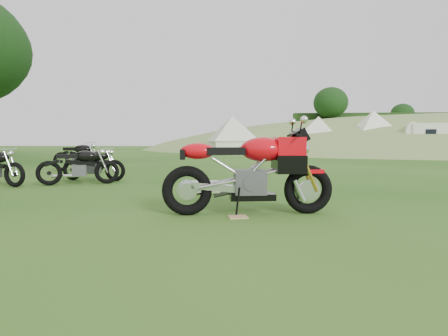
# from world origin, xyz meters

# --- Properties ---
(ground) EXTENTS (120.00, 120.00, 0.00)m
(ground) POSITION_xyz_m (0.00, 0.00, 0.00)
(ground) COLOR #1D4D10
(ground) RESTS_ON ground
(hillside) EXTENTS (80.00, 64.00, 8.00)m
(hillside) POSITION_xyz_m (24.00, 40.00, 0.00)
(hillside) COLOR #76984D
(hillside) RESTS_ON ground
(hedgerow) EXTENTS (36.00, 1.20, 8.60)m
(hedgerow) POSITION_xyz_m (24.00, 40.00, 0.00)
(hedgerow) COLOR black
(hedgerow) RESTS_ON ground
(sport_motorcycle) EXTENTS (2.32, 0.88, 1.36)m
(sport_motorcycle) POSITION_xyz_m (0.68, -1.09, 0.68)
(sport_motorcycle) COLOR red
(sport_motorcycle) RESTS_ON ground
(plywood_board) EXTENTS (0.29, 0.25, 0.02)m
(plywood_board) POSITION_xyz_m (0.55, -1.34, 0.01)
(plywood_board) COLOR tan
(plywood_board) RESTS_ON ground
(vintage_moto_b) EXTENTS (1.72, 0.62, 0.88)m
(vintage_moto_b) POSITION_xyz_m (-3.26, 2.95, 0.44)
(vintage_moto_b) COLOR black
(vintage_moto_b) RESTS_ON ground
(vintage_moto_c) EXTENTS (1.78, 1.01, 0.92)m
(vintage_moto_c) POSITION_xyz_m (-3.27, 2.13, 0.46)
(vintage_moto_c) COLOR black
(vintage_moto_c) RESTS_ON ground
(vintage_moto_d) EXTENTS (2.02, 0.91, 1.04)m
(vintage_moto_d) POSITION_xyz_m (-4.92, 5.64, 0.52)
(vintage_moto_d) COLOR black
(vintage_moto_d) RESTS_ON ground
(tent_left) EXTENTS (3.96, 3.96, 2.77)m
(tent_left) POSITION_xyz_m (-0.60, 22.00, 1.38)
(tent_left) COLOR silver
(tent_left) RESTS_ON ground
(tent_mid) EXTENTS (3.80, 3.80, 2.75)m
(tent_mid) POSITION_xyz_m (5.85, 22.32, 1.37)
(tent_mid) COLOR white
(tent_mid) RESTS_ON ground
(tent_right) EXTENTS (3.77, 3.77, 2.94)m
(tent_right) POSITION_xyz_m (9.54, 21.40, 1.47)
(tent_right) COLOR white
(tent_right) RESTS_ON ground
(caravan) EXTENTS (5.01, 3.41, 2.15)m
(caravan) POSITION_xyz_m (12.98, 18.27, 1.07)
(caravan) COLOR white
(caravan) RESTS_ON ground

